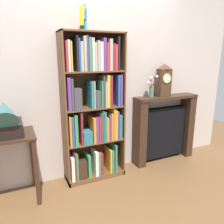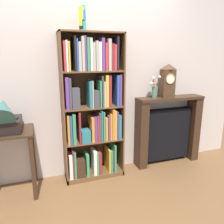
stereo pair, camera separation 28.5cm
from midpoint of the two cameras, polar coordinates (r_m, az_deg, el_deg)
The scene contains 9 objects.
ground_plane at distance 3.01m, azimuth -6.47°, elevation -17.43°, with size 7.48×6.40×0.02m, color brown.
wall_back at distance 2.88m, azimuth -7.74°, elevation 9.27°, with size 4.48×0.08×2.64m, color beige.
bookshelf at distance 2.75m, azimuth -7.76°, elevation 0.16°, with size 0.76×0.29×1.84m.
cup_stack at distance 2.67m, azimuth -10.80°, elevation 23.08°, with size 0.08×0.08×0.29m.
side_table_left at distance 2.68m, azimuth -27.97°, elevation -9.50°, with size 0.54×0.47×0.77m.
gramophone at distance 2.51m, azimuth -29.04°, elevation -1.88°, with size 0.31×0.47×0.46m.
fireplace_mantel at distance 3.40m, azimuth 10.95°, elevation -4.31°, with size 1.00×0.24×1.01m.
mantel_clock at distance 3.19m, azimuth 10.86°, elevation 8.13°, with size 0.18×0.14×0.46m.
flower_vase at distance 3.09m, azimuth 7.62°, elevation 6.35°, with size 0.14×0.10×0.31m.
Camera 1 is at (-0.90, -2.39, 1.57)m, focal length 35.19 mm.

